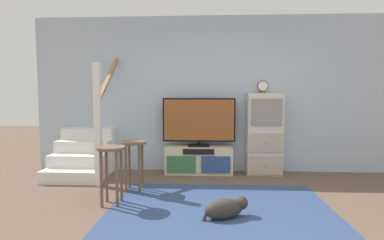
{
  "coord_description": "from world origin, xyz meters",
  "views": [
    {
      "loc": [
        -0.16,
        -2.91,
        1.33
      ],
      "look_at": [
        -0.39,
        1.64,
        0.96
      ],
      "focal_mm": 28.34,
      "sensor_mm": 36.0,
      "label": 1
    }
  ],
  "objects_px": {
    "television": "(199,121)",
    "dog": "(226,208)",
    "bar_stool_near": "(111,162)",
    "bar_stool_far": "(134,154)",
    "side_cabinet": "(264,134)",
    "media_console": "(199,160)",
    "desk_clock": "(263,87)"
  },
  "relations": [
    {
      "from": "side_cabinet",
      "to": "dog",
      "type": "bearing_deg",
      "value": -111.32
    },
    {
      "from": "bar_stool_far",
      "to": "side_cabinet",
      "type": "bearing_deg",
      "value": 27.11
    },
    {
      "from": "television",
      "to": "desk_clock",
      "type": "height_order",
      "value": "desk_clock"
    },
    {
      "from": "television",
      "to": "dog",
      "type": "height_order",
      "value": "television"
    },
    {
      "from": "dog",
      "to": "television",
      "type": "bearing_deg",
      "value": 100.37
    },
    {
      "from": "media_console",
      "to": "television",
      "type": "bearing_deg",
      "value": 90.0
    },
    {
      "from": "television",
      "to": "desk_clock",
      "type": "xyz_separation_m",
      "value": [
        1.06,
        -0.03,
        0.57
      ]
    },
    {
      "from": "media_console",
      "to": "bar_stool_far",
      "type": "relative_size",
      "value": 1.63
    },
    {
      "from": "bar_stool_near",
      "to": "bar_stool_far",
      "type": "xyz_separation_m",
      "value": [
        0.14,
        0.55,
        -0.01
      ]
    },
    {
      "from": "media_console",
      "to": "bar_stool_far",
      "type": "distance_m",
      "value": 1.36
    },
    {
      "from": "television",
      "to": "side_cabinet",
      "type": "relative_size",
      "value": 0.9
    },
    {
      "from": "television",
      "to": "side_cabinet",
      "type": "distance_m",
      "value": 1.12
    },
    {
      "from": "bar_stool_near",
      "to": "media_console",
      "type": "bearing_deg",
      "value": 56.78
    },
    {
      "from": "media_console",
      "to": "dog",
      "type": "height_order",
      "value": "media_console"
    },
    {
      "from": "dog",
      "to": "bar_stool_near",
      "type": "bearing_deg",
      "value": 165.59
    },
    {
      "from": "side_cabinet",
      "to": "bar_stool_far",
      "type": "xyz_separation_m",
      "value": [
        -1.97,
        -1.01,
        -0.16
      ]
    },
    {
      "from": "bar_stool_near",
      "to": "dog",
      "type": "distance_m",
      "value": 1.47
    },
    {
      "from": "television",
      "to": "side_cabinet",
      "type": "xyz_separation_m",
      "value": [
        1.1,
        -0.01,
        -0.22
      ]
    },
    {
      "from": "side_cabinet",
      "to": "television",
      "type": "bearing_deg",
      "value": 179.29
    },
    {
      "from": "side_cabinet",
      "to": "bar_stool_near",
      "type": "height_order",
      "value": "side_cabinet"
    },
    {
      "from": "television",
      "to": "dog",
      "type": "relative_size",
      "value": 2.39
    },
    {
      "from": "bar_stool_far",
      "to": "bar_stool_near",
      "type": "bearing_deg",
      "value": -104.53
    },
    {
      "from": "bar_stool_far",
      "to": "dog",
      "type": "xyz_separation_m",
      "value": [
        1.22,
        -0.9,
        -0.4
      ]
    },
    {
      "from": "desk_clock",
      "to": "bar_stool_near",
      "type": "relative_size",
      "value": 0.29
    },
    {
      "from": "desk_clock",
      "to": "bar_stool_far",
      "type": "distance_m",
      "value": 2.37
    },
    {
      "from": "bar_stool_far",
      "to": "media_console",
      "type": "bearing_deg",
      "value": 48.86
    },
    {
      "from": "side_cabinet",
      "to": "desk_clock",
      "type": "height_order",
      "value": "desk_clock"
    },
    {
      "from": "bar_stool_near",
      "to": "dog",
      "type": "bearing_deg",
      "value": -14.41
    },
    {
      "from": "side_cabinet",
      "to": "bar_stool_far",
      "type": "height_order",
      "value": "side_cabinet"
    },
    {
      "from": "television",
      "to": "media_console",
      "type": "bearing_deg",
      "value": -90.0
    },
    {
      "from": "media_console",
      "to": "desk_clock",
      "type": "relative_size",
      "value": 5.55
    },
    {
      "from": "bar_stool_far",
      "to": "desk_clock",
      "type": "bearing_deg",
      "value": 27.27
    }
  ]
}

